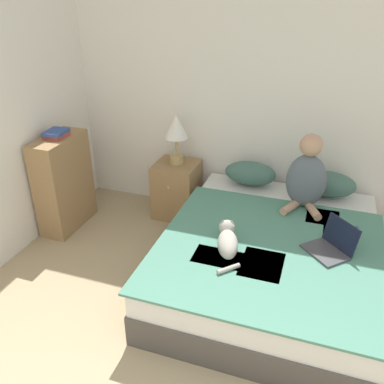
# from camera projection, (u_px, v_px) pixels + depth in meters

# --- Properties ---
(wall_back) EXTENTS (5.38, 0.05, 2.55)m
(wall_back) POSITION_uv_depth(u_px,v_px,m) (288.00, 100.00, 3.84)
(wall_back) COLOR white
(wall_back) RESTS_ON ground_plane
(bed) EXTENTS (1.70, 2.06, 0.47)m
(bed) POSITION_uv_depth(u_px,v_px,m) (271.00, 259.00, 3.37)
(bed) COLOR #4C4742
(bed) RESTS_ON ground_plane
(pillow_near) EXTENTS (0.51, 0.30, 0.23)m
(pillow_near) POSITION_uv_depth(u_px,v_px,m) (250.00, 173.00, 4.03)
(pillow_near) COLOR #42665B
(pillow_near) RESTS_ON bed
(pillow_far) EXTENTS (0.51, 0.30, 0.23)m
(pillow_far) POSITION_uv_depth(u_px,v_px,m) (328.00, 184.00, 3.82)
(pillow_far) COLOR #42665B
(pillow_far) RESTS_ON bed
(person_sitting) EXTENTS (0.36, 0.34, 0.68)m
(person_sitting) POSITION_uv_depth(u_px,v_px,m) (307.00, 177.00, 3.54)
(person_sitting) COLOR slate
(person_sitting) RESTS_ON bed
(cat_tabby) EXTENTS (0.25, 0.52, 0.18)m
(cat_tabby) POSITION_uv_depth(u_px,v_px,m) (228.00, 241.00, 3.04)
(cat_tabby) COLOR #A8A399
(cat_tabby) RESTS_ON bed
(laptop_open) EXTENTS (0.41, 0.41, 0.24)m
(laptop_open) POSITION_uv_depth(u_px,v_px,m) (331.00, 246.00, 3.04)
(laptop_open) COLOR #424247
(laptop_open) RESTS_ON bed
(nightstand) EXTENTS (0.44, 0.45, 0.59)m
(nightstand) POSITION_uv_depth(u_px,v_px,m) (177.00, 189.00, 4.35)
(nightstand) COLOR #937047
(nightstand) RESTS_ON ground_plane
(table_lamp) EXTENTS (0.24, 0.24, 0.52)m
(table_lamp) POSITION_uv_depth(u_px,v_px,m) (176.00, 130.00, 4.07)
(table_lamp) COLOR tan
(table_lamp) RESTS_ON nightstand
(bookshelf) EXTENTS (0.28, 0.63, 0.96)m
(bookshelf) POSITION_uv_depth(u_px,v_px,m) (64.00, 183.00, 4.07)
(bookshelf) COLOR #99754C
(bookshelf) RESTS_ON ground_plane
(book_stack_top) EXTENTS (0.20, 0.24, 0.07)m
(book_stack_top) POSITION_uv_depth(u_px,v_px,m) (56.00, 134.00, 3.84)
(book_stack_top) COLOR #B24238
(book_stack_top) RESTS_ON bookshelf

